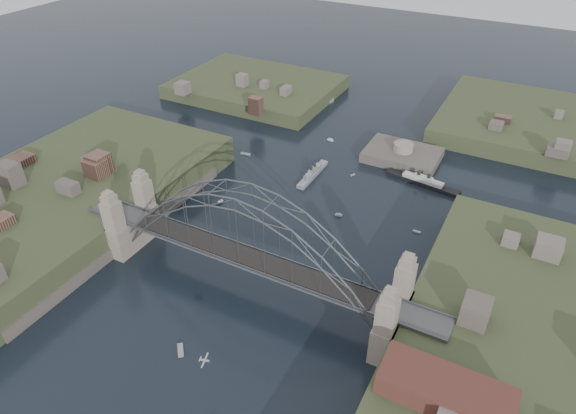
% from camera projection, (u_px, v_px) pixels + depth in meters
% --- Properties ---
extents(ground, '(500.00, 500.00, 0.00)m').
position_uv_depth(ground, '(249.00, 287.00, 109.13)').
color(ground, black).
rests_on(ground, ground).
extents(bridge, '(84.00, 13.80, 24.60)m').
position_uv_depth(bridge, '(246.00, 242.00, 102.11)').
color(bridge, '#4A4A4D').
rests_on(bridge, ground).
extents(shore_west, '(50.50, 90.00, 12.00)m').
position_uv_depth(shore_west, '(59.00, 208.00, 130.13)').
color(shore_west, '#394326').
rests_on(shore_west, ground).
extents(shore_east, '(50.50, 90.00, 12.00)m').
position_uv_depth(shore_east, '(535.00, 389.00, 85.89)').
color(shore_east, '#394326').
rests_on(shore_east, ground).
extents(headland_nw, '(60.00, 45.00, 9.00)m').
position_uv_depth(headland_nw, '(257.00, 92.00, 199.03)').
color(headland_nw, '#394326').
rests_on(headland_nw, ground).
extents(headland_ne, '(70.00, 55.00, 9.50)m').
position_uv_depth(headland_ne, '(548.00, 132.00, 169.26)').
color(headland_ne, '#394326').
rests_on(headland_ne, ground).
extents(fort_island, '(22.00, 16.00, 9.40)m').
position_uv_depth(fort_island, '(401.00, 160.00, 155.50)').
color(fort_island, '#524942').
rests_on(fort_island, ground).
extents(wharf_shed, '(20.00, 8.00, 4.00)m').
position_uv_depth(wharf_shed, '(445.00, 391.00, 76.29)').
color(wharf_shed, '#592D26').
rests_on(wharf_shed, shore_east).
extents(naval_cruiser_near, '(2.23, 16.58, 4.97)m').
position_uv_depth(naval_cruiser_near, '(313.00, 174.00, 146.75)').
color(naval_cruiser_near, '#94989C').
rests_on(naval_cruiser_near, ground).
extents(naval_cruiser_far, '(4.69, 17.56, 5.87)m').
position_uv_depth(naval_cruiser_far, '(319.00, 106.00, 186.52)').
color(naval_cruiser_far, '#94989C').
rests_on(naval_cruiser_far, ground).
extents(ocean_liner, '(21.63, 6.03, 5.26)m').
position_uv_depth(ocean_liner, '(423.00, 182.00, 142.84)').
color(ocean_liner, black).
rests_on(ocean_liner, ground).
extents(aeroplane, '(1.74, 3.07, 0.45)m').
position_uv_depth(aeroplane, '(204.00, 360.00, 83.83)').
color(aeroplane, silver).
extents(small_boat_a, '(1.15, 2.55, 1.43)m').
position_uv_depth(small_boat_a, '(221.00, 202.00, 135.45)').
color(small_boat_a, silver).
rests_on(small_boat_a, ground).
extents(small_boat_b, '(2.02, 1.18, 1.43)m').
position_uv_depth(small_boat_b, '(339.00, 215.00, 130.54)').
color(small_boat_b, silver).
rests_on(small_boat_b, ground).
extents(small_boat_c, '(2.87, 3.06, 0.45)m').
position_uv_depth(small_boat_c, '(181.00, 350.00, 94.87)').
color(small_boat_c, silver).
rests_on(small_boat_c, ground).
extents(small_boat_d, '(1.97, 0.67, 0.45)m').
position_uv_depth(small_boat_d, '(417.00, 232.00, 124.89)').
color(small_boat_d, silver).
rests_on(small_boat_d, ground).
extents(small_boat_e, '(3.26, 1.54, 0.45)m').
position_uv_depth(small_boat_e, '(245.00, 154.00, 157.76)').
color(small_boat_e, silver).
rests_on(small_boat_e, ground).
extents(small_boat_f, '(1.17, 1.50, 0.45)m').
position_uv_depth(small_boat_f, '(353.00, 175.00, 147.26)').
color(small_boat_f, silver).
rests_on(small_boat_f, ground).
extents(small_boat_h, '(2.23, 1.00, 1.43)m').
position_uv_depth(small_boat_h, '(330.00, 140.00, 165.40)').
color(small_boat_h, silver).
rests_on(small_boat_h, ground).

